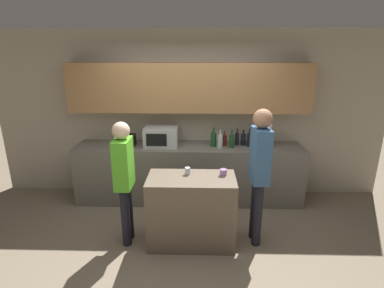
% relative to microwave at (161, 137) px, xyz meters
% --- Properties ---
extents(ground_plane, '(14.00, 14.00, 0.00)m').
position_rel_microwave_xyz_m(ground_plane, '(0.44, -1.39, -1.08)').
color(ground_plane, '#7F705B').
extents(back_wall, '(6.40, 0.40, 2.70)m').
position_rel_microwave_xyz_m(back_wall, '(0.44, 0.27, 0.46)').
color(back_wall, '#B2A893').
rests_on(back_wall, ground_plane).
extents(back_counter, '(3.60, 0.62, 0.93)m').
position_rel_microwave_xyz_m(back_counter, '(0.44, -0.00, -0.61)').
color(back_counter, '#6B665B').
rests_on(back_counter, ground_plane).
extents(kitchen_island, '(1.08, 0.56, 0.90)m').
position_rel_microwave_xyz_m(kitchen_island, '(0.51, -1.17, -0.63)').
color(kitchen_island, brown).
rests_on(kitchen_island, ground_plane).
extents(microwave, '(0.52, 0.39, 0.30)m').
position_rel_microwave_xyz_m(microwave, '(0.00, 0.00, 0.00)').
color(microwave, '#B7BABC').
rests_on(microwave, back_counter).
extents(toaster, '(0.26, 0.16, 0.18)m').
position_rel_microwave_xyz_m(toaster, '(-0.55, 0.00, -0.06)').
color(toaster, black).
rests_on(toaster, back_counter).
extents(potted_plant, '(0.14, 0.14, 0.40)m').
position_rel_microwave_xyz_m(potted_plant, '(1.66, 0.00, 0.05)').
color(potted_plant, brown).
rests_on(potted_plant, back_counter).
extents(bottle_0, '(0.08, 0.08, 0.31)m').
position_rel_microwave_xyz_m(bottle_0, '(0.82, -0.01, -0.03)').
color(bottle_0, '#194723').
rests_on(bottle_0, back_counter).
extents(bottle_1, '(0.08, 0.08, 0.28)m').
position_rel_microwave_xyz_m(bottle_1, '(0.92, -0.08, -0.04)').
color(bottle_1, silver).
rests_on(bottle_1, back_counter).
extents(bottle_2, '(0.07, 0.07, 0.23)m').
position_rel_microwave_xyz_m(bottle_2, '(1.00, 0.05, -0.06)').
color(bottle_2, maroon).
rests_on(bottle_2, back_counter).
extents(bottle_3, '(0.07, 0.07, 0.28)m').
position_rel_microwave_xyz_m(bottle_3, '(1.10, -0.06, -0.04)').
color(bottle_3, '#194723').
rests_on(bottle_3, back_counter).
extents(bottle_4, '(0.06, 0.06, 0.27)m').
position_rel_microwave_xyz_m(bottle_4, '(1.20, 0.06, -0.05)').
color(bottle_4, black).
rests_on(bottle_4, back_counter).
extents(bottle_5, '(0.08, 0.08, 0.25)m').
position_rel_microwave_xyz_m(bottle_5, '(1.30, 0.06, -0.05)').
color(bottle_5, black).
rests_on(bottle_5, back_counter).
extents(bottle_6, '(0.08, 0.08, 0.29)m').
position_rel_microwave_xyz_m(bottle_6, '(1.38, 0.00, -0.04)').
color(bottle_6, black).
rests_on(bottle_6, back_counter).
extents(bottle_7, '(0.08, 0.08, 0.28)m').
position_rel_microwave_xyz_m(bottle_7, '(1.50, 0.07, -0.04)').
color(bottle_7, maroon).
rests_on(bottle_7, back_counter).
extents(cup_0, '(0.09, 0.09, 0.08)m').
position_rel_microwave_xyz_m(cup_0, '(0.90, -1.09, -0.14)').
color(cup_0, '#A279B5').
rests_on(cup_0, kitchen_island).
extents(cup_1, '(0.07, 0.07, 0.09)m').
position_rel_microwave_xyz_m(cup_1, '(0.46, -1.07, -0.14)').
color(cup_1, silver).
rests_on(cup_1, kitchen_island).
extents(person_left, '(0.21, 0.34, 1.59)m').
position_rel_microwave_xyz_m(person_left, '(-0.31, -1.18, -0.14)').
color(person_left, black).
rests_on(person_left, ground_plane).
extents(person_center, '(0.23, 0.35, 1.74)m').
position_rel_microwave_xyz_m(person_center, '(1.33, -1.13, -0.04)').
color(person_center, black).
rests_on(person_center, ground_plane).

